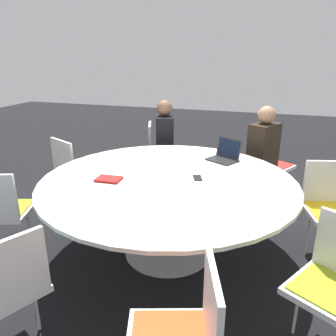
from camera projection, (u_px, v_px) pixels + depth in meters
ground_plane at (168, 251)px, 3.07m from camera, size 16.00×16.00×0.00m
conference_table at (168, 189)px, 2.86m from camera, size 2.19×2.19×0.73m
chair_0 at (267, 160)px, 4.06m from camera, size 0.59×0.58×0.85m
chair_1 at (159, 148)px, 4.54m from camera, size 0.55×0.54×0.85m
chair_2 at (74, 167)px, 3.79m from camera, size 0.57×0.58×0.85m
chair_3 at (1, 207)px, 2.81m from camera, size 0.54×0.55×0.85m
chair_4 at (4, 285)px, 1.87m from camera, size 0.58×0.57×0.85m
chair_5 at (184, 334)px, 1.54m from camera, size 0.55×0.53×0.85m
chair_7 at (330, 202)px, 2.90m from camera, size 0.52×0.53×0.85m
person_0 at (264, 149)px, 3.78m from camera, size 0.42×0.37×1.20m
person_1 at (166, 139)px, 4.25m from camera, size 0.41×0.34×1.20m
laptop at (225, 155)px, 3.31m from camera, size 0.34×0.36×0.21m
spiral_notebook at (109, 179)px, 2.79m from camera, size 0.16×0.22×0.02m
cell_phone at (197, 178)px, 2.84m from camera, size 0.16×0.11×0.01m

